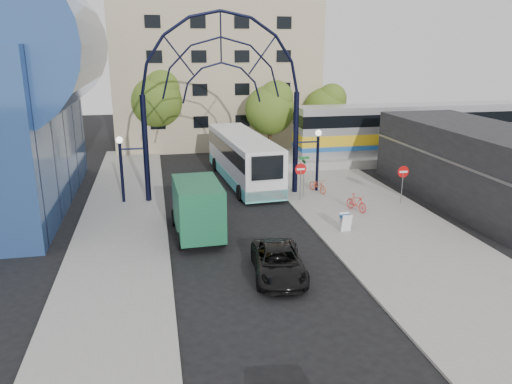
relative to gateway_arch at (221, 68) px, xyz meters
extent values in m
plane|color=black|center=(0.00, -14.00, -8.56)|extent=(120.00, 120.00, 0.00)
cube|color=gray|center=(8.00, -10.00, -8.50)|extent=(8.00, 56.00, 0.12)
cube|color=gray|center=(-6.50, -8.00, -8.50)|extent=(5.00, 50.00, 0.12)
cylinder|color=black|center=(-5.00, 0.00, -5.06)|extent=(0.36, 0.36, 7.00)
cylinder|color=black|center=(5.00, 0.00, -5.06)|extent=(0.36, 0.36, 7.00)
cylinder|color=black|center=(-6.60, 0.00, -6.56)|extent=(0.20, 0.20, 4.00)
cylinder|color=black|center=(6.60, 0.00, -6.56)|extent=(0.20, 0.20, 4.00)
sphere|color=white|center=(-6.60, 0.00, -4.36)|extent=(0.44, 0.44, 0.44)
sphere|color=white|center=(6.60, 0.00, -4.36)|extent=(0.44, 0.44, 0.44)
cylinder|color=slate|center=(4.80, -2.00, -7.34)|extent=(0.06, 0.06, 2.20)
cylinder|color=red|center=(4.80, -2.00, -6.34)|extent=(0.80, 0.04, 0.80)
cube|color=white|center=(4.80, -2.03, -6.34)|extent=(0.55, 0.02, 0.12)
cylinder|color=slate|center=(11.00, -4.00, -7.34)|extent=(0.06, 0.06, 2.20)
cylinder|color=red|center=(11.00, -4.00, -6.34)|extent=(0.76, 0.04, 0.76)
cube|color=white|center=(11.00, -4.03, -6.34)|extent=(0.55, 0.02, 0.12)
cylinder|color=slate|center=(5.20, -1.40, -7.04)|extent=(0.05, 0.05, 2.80)
cube|color=#146626|center=(5.20, -1.40, -5.74)|extent=(0.70, 0.03, 0.18)
cube|color=#146626|center=(5.20, -1.40, -5.99)|extent=(0.03, 0.70, 0.18)
cube|color=white|center=(5.60, -8.20, -7.94)|extent=(0.55, 0.26, 0.99)
cube|color=white|center=(5.60, -7.85, -7.94)|extent=(0.55, 0.26, 0.99)
cube|color=#1E59A5|center=(5.60, -8.02, -7.61)|extent=(0.55, 0.42, 0.14)
cylinder|color=#2E4F8D|center=(-12.00, 1.00, 1.44)|extent=(9.00, 16.00, 9.00)
cube|color=black|center=(16.00, -4.00, -6.06)|extent=(6.00, 16.00, 5.00)
cube|color=tan|center=(2.00, 21.00, -1.56)|extent=(20.00, 12.00, 14.00)
cube|color=gray|center=(20.00, 8.00, -8.16)|extent=(32.00, 5.00, 0.80)
cube|color=#B7B7BC|center=(20.00, 8.00, -5.66)|extent=(25.00, 3.00, 4.20)
cube|color=gold|center=(20.00, 8.00, -6.26)|extent=(25.10, 3.05, 0.90)
cube|color=black|center=(20.00, 8.00, -4.66)|extent=(25.05, 3.05, 1.00)
cube|color=#1E59A5|center=(20.00, 8.00, -6.96)|extent=(25.10, 3.05, 0.35)
cylinder|color=#382314|center=(6.00, 12.00, -7.30)|extent=(0.36, 0.36, 2.52)
sphere|color=#40661A|center=(6.00, 12.00, -4.22)|extent=(4.48, 4.48, 4.48)
sphere|color=#40661A|center=(6.50, 11.70, -3.10)|extent=(3.08, 3.08, 3.08)
cylinder|color=#382314|center=(-4.00, 16.00, -7.12)|extent=(0.36, 0.36, 2.88)
sphere|color=#40661A|center=(-4.00, 16.00, -3.60)|extent=(5.12, 5.12, 5.12)
sphere|color=#40661A|center=(-3.50, 15.70, -2.32)|extent=(3.52, 3.52, 3.52)
cylinder|color=#382314|center=(12.00, 14.00, -7.39)|extent=(0.36, 0.36, 2.34)
sphere|color=#40661A|center=(12.00, 14.00, -4.53)|extent=(4.16, 4.16, 4.16)
sphere|color=#40661A|center=(12.50, 13.70, -3.49)|extent=(2.86, 2.86, 2.86)
cube|color=white|center=(2.04, 3.92, -6.63)|extent=(3.65, 12.83, 3.19)
cube|color=#61D8D3|center=(2.04, 3.92, -7.95)|extent=(3.68, 12.83, 0.77)
cube|color=black|center=(2.04, 3.92, -5.97)|extent=(3.69, 12.58, 0.99)
cube|color=black|center=(2.47, -2.47, -6.02)|extent=(2.08, 0.29, 1.54)
cube|color=black|center=(1.62, 10.19, -6.79)|extent=(2.65, 0.37, 1.76)
cylinder|color=black|center=(0.41, 7.75, -8.03)|extent=(0.38, 1.08, 1.06)
cylinder|color=black|center=(3.14, 7.93, -8.03)|extent=(0.38, 1.08, 1.06)
cylinder|color=black|center=(0.98, -0.84, -8.03)|extent=(0.38, 1.08, 1.06)
cylinder|color=black|center=(3.72, -0.66, -8.03)|extent=(0.38, 1.08, 1.06)
cube|color=black|center=(-2.48, -4.54, -7.51)|extent=(2.26, 2.36, 2.09)
cube|color=black|center=(-2.52, -3.40, -7.08)|extent=(1.90, 0.16, 0.95)
cube|color=#185B3A|center=(-2.38, -7.39, -6.75)|extent=(2.43, 4.45, 2.66)
cylinder|color=black|center=(-3.56, -4.87, -8.10)|extent=(0.28, 0.92, 0.91)
cylinder|color=black|center=(-1.38, -4.79, -8.10)|extent=(0.28, 0.92, 0.91)
cylinder|color=black|center=(-3.44, -8.57, -8.10)|extent=(0.28, 0.92, 0.91)
cylinder|color=black|center=(-1.25, -8.50, -8.10)|extent=(0.28, 0.92, 0.91)
imported|color=black|center=(0.68, -12.51, -7.89)|extent=(2.74, 4.99, 1.32)
imported|color=#DF4B2C|center=(6.56, -0.40, -7.96)|extent=(1.19, 1.92, 0.95)
imported|color=red|center=(7.56, -4.88, -7.91)|extent=(1.08, 1.80, 1.04)
camera|label=1|loc=(-4.42, -32.27, 1.34)|focal=35.00mm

